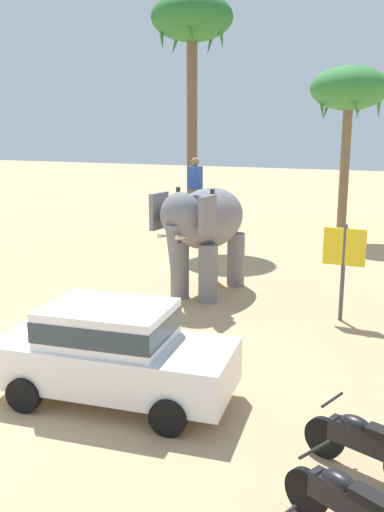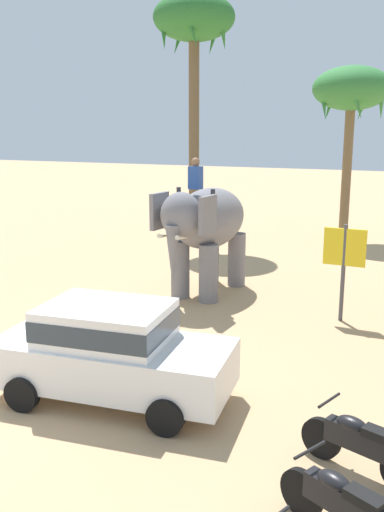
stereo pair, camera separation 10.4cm
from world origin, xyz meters
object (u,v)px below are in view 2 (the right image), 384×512
Objects in this scene: car_sedan_foreground at (111,349)px; palm_tree_near_hut at (351,93)px; motorcycle_second_in_row at (344,506)px; palm_tree_behind_elephant at (194,27)px; motorcycle_mid_row at (361,444)px; signboard_yellow at (344,254)px; elephant_with_mahout at (206,225)px.

palm_tree_near_hut is at bearing 87.25° from car_sedan_foreground.
palm_tree_behind_elephant is (-9.04, 15.20, 8.03)m from motorcycle_second_in_row.
motorcycle_mid_row is 18.33m from palm_tree_behind_elephant.
palm_tree_behind_elephant is at bearing -148.08° from palm_tree_near_hut.
palm_tree_near_hut is (-3.46, 17.25, 5.63)m from motorcycle_mid_row.
motorcycle_second_in_row is 0.70× the size of signboard_yellow.
signboard_yellow is (3.97, -0.72, -0.30)m from elephant_with_mahout.
palm_tree_near_hut is (-3.50, 18.65, 5.63)m from motorcycle_second_in_row.
car_sedan_foreground is 6.55m from signboard_yellow.
palm_tree_behind_elephant is at bearing 117.73° from elephant_with_mahout.
motorcycle_second_in_row is 7.92m from signboard_yellow.
elephant_with_mahout is (-1.16, 6.59, 1.06)m from car_sedan_foreground.
palm_tree_behind_elephant is (-9.00, 13.80, 8.03)m from motorcycle_mid_row.
palm_tree_behind_elephant is at bearing 109.47° from car_sedan_foreground.
motorcycle_mid_row is (4.27, -0.42, -0.46)m from car_sedan_foreground.
palm_tree_behind_elephant is (-4.73, 13.39, 7.57)m from car_sedan_foreground.
elephant_with_mahout is 2.25× the size of motorcycle_mid_row.
palm_tree_near_hut is at bearing 100.61° from motorcycle_second_in_row.
elephant_with_mahout is at bearing 127.76° from motorcycle_mid_row.
motorcycle_second_in_row is at bearing -22.85° from car_sedan_foreground.
motorcycle_mid_row is at bearing -52.24° from elephant_with_mahout.
palm_tree_behind_elephant is 12.64m from signboard_yellow.
palm_tree_near_hut reaches higher than signboard_yellow.
motorcycle_mid_row is 18.48m from palm_tree_near_hut.
palm_tree_near_hut is at bearing 101.34° from motorcycle_mid_row.
car_sedan_foreground is at bearing 174.43° from motorcycle_mid_row.
palm_tree_behind_elephant is at bearing 135.11° from signboard_yellow.
signboard_yellow is (2.81, 5.87, 0.76)m from car_sedan_foreground.
elephant_with_mahout is 2.34× the size of motorcycle_second_in_row.
palm_tree_near_hut reaches higher than car_sedan_foreground.
motorcycle_second_in_row is at bearing -79.39° from palm_tree_near_hut.
elephant_with_mahout reaches higher than motorcycle_mid_row.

